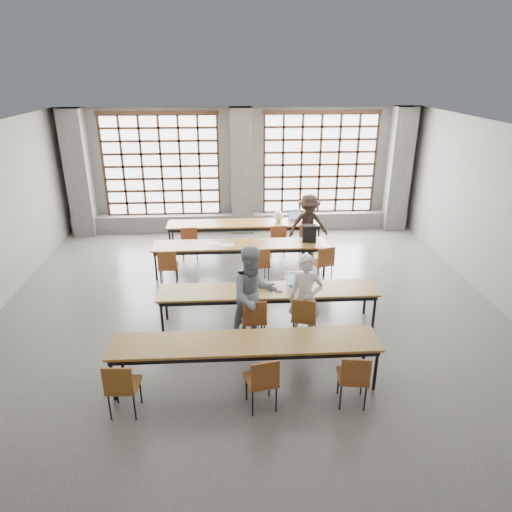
{
  "coord_description": "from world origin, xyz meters",
  "views": [
    {
      "loc": [
        -0.35,
        -7.52,
        4.51
      ],
      "look_at": [
        0.12,
        0.4,
        1.2
      ],
      "focal_mm": 32.0,
      "sensor_mm": 36.0,
      "label": 1
    }
  ],
  "objects_px": {
    "student_female": "(253,295)",
    "chair_back_right": "(308,237)",
    "chair_front_left": "(254,317)",
    "student_male": "(305,298)",
    "chair_near_mid": "(263,378)",
    "student_back": "(308,225)",
    "chair_mid_left": "(168,264)",
    "red_pouch": "(123,382)",
    "chair_mid_right": "(324,260)",
    "phone": "(279,291)",
    "desk_row_b": "(240,246)",
    "desk_row_d": "(245,345)",
    "desk_row_c": "(268,293)",
    "chair_near_right": "(354,375)",
    "chair_near_left": "(121,384)",
    "mouse": "(320,288)",
    "green_box": "(265,285)",
    "plastic_bag": "(279,216)",
    "backpack": "(309,233)",
    "chair_mid_centre": "(260,262)",
    "chair_front_right": "(304,315)",
    "desk_row_a": "(244,225)",
    "chair_back_mid": "(277,237)",
    "laptop_front": "(297,283)",
    "chair_back_left": "(189,239)"
  },
  "relations": [
    {
      "from": "chair_mid_centre",
      "to": "chair_mid_right",
      "type": "relative_size",
      "value": 1.0
    },
    {
      "from": "phone",
      "to": "chair_near_right",
      "type": "bearing_deg",
      "value": -69.54
    },
    {
      "from": "chair_back_right",
      "to": "backpack",
      "type": "height_order",
      "value": "backpack"
    },
    {
      "from": "student_back",
      "to": "laptop_front",
      "type": "bearing_deg",
      "value": -112.14
    },
    {
      "from": "chair_near_right",
      "to": "phone",
      "type": "bearing_deg",
      "value": 110.46
    },
    {
      "from": "desk_row_a",
      "to": "laptop_front",
      "type": "relative_size",
      "value": 10.24
    },
    {
      "from": "chair_mid_left",
      "to": "red_pouch",
      "type": "relative_size",
      "value": 4.4
    },
    {
      "from": "chair_near_left",
      "to": "student_male",
      "type": "distance_m",
      "value": 3.34
    },
    {
      "from": "chair_front_left",
      "to": "chair_near_left",
      "type": "distance_m",
      "value": 2.53
    },
    {
      "from": "desk_row_a",
      "to": "mouse",
      "type": "distance_m",
      "value": 4.1
    },
    {
      "from": "desk_row_d",
      "to": "chair_mid_centre",
      "type": "relative_size",
      "value": 4.55
    },
    {
      "from": "chair_front_left",
      "to": "student_back",
      "type": "xyz_separation_m",
      "value": [
        1.6,
        4.01,
        0.26
      ]
    },
    {
      "from": "chair_front_left",
      "to": "chair_front_right",
      "type": "bearing_deg",
      "value": 0.23
    },
    {
      "from": "student_back",
      "to": "backpack",
      "type": "relative_size",
      "value": 3.96
    },
    {
      "from": "chair_mid_centre",
      "to": "laptop_front",
      "type": "xyz_separation_m",
      "value": [
        0.58,
        -1.62,
        0.25
      ]
    },
    {
      "from": "chair_back_right",
      "to": "backpack",
      "type": "bearing_deg",
      "value": -98.16
    },
    {
      "from": "desk_row_c",
      "to": "chair_near_mid",
      "type": "distance_m",
      "value": 2.33
    },
    {
      "from": "red_pouch",
      "to": "student_male",
      "type": "bearing_deg",
      "value": 31.86
    },
    {
      "from": "desk_row_c",
      "to": "mouse",
      "type": "bearing_deg",
      "value": -1.21
    },
    {
      "from": "student_back",
      "to": "chair_mid_right",
      "type": "bearing_deg",
      "value": -96.49
    },
    {
      "from": "desk_row_b",
      "to": "desk_row_d",
      "type": "height_order",
      "value": "same"
    },
    {
      "from": "chair_back_mid",
      "to": "student_female",
      "type": "bearing_deg",
      "value": -102.16
    },
    {
      "from": "chair_near_left",
      "to": "mouse",
      "type": "height_order",
      "value": "chair_near_left"
    },
    {
      "from": "laptop_front",
      "to": "green_box",
      "type": "distance_m",
      "value": 0.59
    },
    {
      "from": "student_female",
      "to": "student_male",
      "type": "bearing_deg",
      "value": -17.66
    },
    {
      "from": "chair_back_right",
      "to": "chair_front_left",
      "type": "relative_size",
      "value": 1.0
    },
    {
      "from": "chair_mid_right",
      "to": "phone",
      "type": "height_order",
      "value": "chair_mid_right"
    },
    {
      "from": "student_female",
      "to": "chair_back_right",
      "type": "bearing_deg",
      "value": 49.57
    },
    {
      "from": "desk_row_c",
      "to": "chair_mid_centre",
      "type": "height_order",
      "value": "chair_mid_centre"
    },
    {
      "from": "phone",
      "to": "plastic_bag",
      "type": "relative_size",
      "value": 0.45
    },
    {
      "from": "desk_row_c",
      "to": "plastic_bag",
      "type": "height_order",
      "value": "plastic_bag"
    },
    {
      "from": "desk_row_b",
      "to": "chair_mid_centre",
      "type": "relative_size",
      "value": 4.55
    },
    {
      "from": "desk_row_c",
      "to": "red_pouch",
      "type": "relative_size",
      "value": 20.0
    },
    {
      "from": "desk_row_b",
      "to": "phone",
      "type": "relative_size",
      "value": 30.77
    },
    {
      "from": "chair_back_mid",
      "to": "student_back",
      "type": "height_order",
      "value": "student_back"
    },
    {
      "from": "desk_row_d",
      "to": "chair_back_right",
      "type": "distance_m",
      "value": 5.24
    },
    {
      "from": "chair_back_right",
      "to": "student_male",
      "type": "bearing_deg",
      "value": -100.21
    },
    {
      "from": "desk_row_a",
      "to": "phone",
      "type": "relative_size",
      "value": 30.77
    },
    {
      "from": "chair_near_mid",
      "to": "mouse",
      "type": "height_order",
      "value": "chair_near_mid"
    },
    {
      "from": "chair_back_right",
      "to": "chair_mid_right",
      "type": "relative_size",
      "value": 1.0
    },
    {
      "from": "chair_mid_right",
      "to": "student_male",
      "type": "relative_size",
      "value": 0.55
    },
    {
      "from": "desk_row_b",
      "to": "green_box",
      "type": "bearing_deg",
      "value": -80.13
    },
    {
      "from": "chair_mid_left",
      "to": "chair_front_left",
      "type": "height_order",
      "value": "same"
    },
    {
      "from": "chair_near_mid",
      "to": "student_back",
      "type": "xyz_separation_m",
      "value": [
        1.57,
        5.69,
        0.26
      ]
    },
    {
      "from": "chair_mid_left",
      "to": "chair_near_left",
      "type": "relative_size",
      "value": 1.0
    },
    {
      "from": "desk_row_c",
      "to": "green_box",
      "type": "bearing_deg",
      "value": 122.01
    },
    {
      "from": "mouse",
      "to": "chair_mid_right",
      "type": "bearing_deg",
      "value": 76.3
    },
    {
      "from": "mouse",
      "to": "plastic_bag",
      "type": "relative_size",
      "value": 0.34
    },
    {
      "from": "chair_back_left",
      "to": "chair_front_right",
      "type": "xyz_separation_m",
      "value": [
        2.27,
        -3.88,
        0.0
      ]
    },
    {
      "from": "desk_row_c",
      "to": "chair_mid_centre",
      "type": "relative_size",
      "value": 4.55
    }
  ]
}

